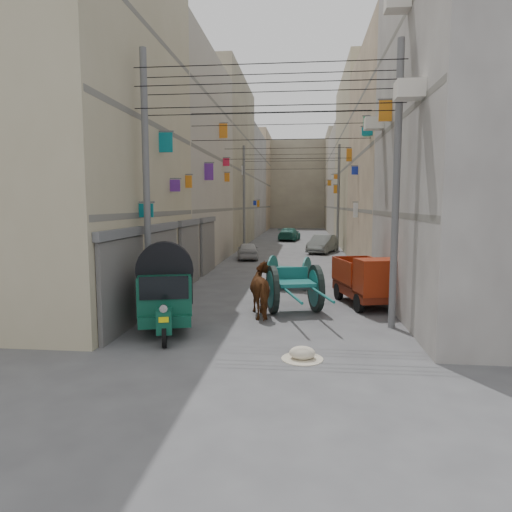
# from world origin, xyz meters

# --- Properties ---
(ground) EXTENTS (140.00, 140.00, 0.00)m
(ground) POSITION_xyz_m (0.00, 0.00, 0.00)
(ground) COLOR #49494B
(ground) RESTS_ON ground
(building_row_left) EXTENTS (8.00, 62.00, 14.00)m
(building_row_left) POSITION_xyz_m (-8.00, 34.13, 6.46)
(building_row_left) COLOR tan
(building_row_left) RESTS_ON ground
(building_row_right) EXTENTS (8.00, 62.00, 14.00)m
(building_row_right) POSITION_xyz_m (8.00, 34.13, 6.46)
(building_row_right) COLOR #A6A29B
(building_row_right) RESTS_ON ground
(end_cap_building) EXTENTS (22.00, 10.00, 13.00)m
(end_cap_building) POSITION_xyz_m (0.00, 66.00, 6.50)
(end_cap_building) COLOR tan
(end_cap_building) RESTS_ON ground
(shutters_left) EXTENTS (0.18, 14.40, 2.88)m
(shutters_left) POSITION_xyz_m (-3.92, 10.38, 1.49)
(shutters_left) COLOR #4F4F54
(shutters_left) RESTS_ON ground
(signboards) EXTENTS (8.22, 40.52, 5.67)m
(signboards) POSITION_xyz_m (-0.01, 21.66, 3.43)
(signboards) COLOR orange
(signboards) RESTS_ON ground
(ac_units) EXTENTS (0.70, 6.55, 3.35)m
(ac_units) POSITION_xyz_m (3.65, 7.67, 7.43)
(ac_units) COLOR silver
(ac_units) RESTS_ON ground
(utility_poles) EXTENTS (7.40, 22.20, 8.00)m
(utility_poles) POSITION_xyz_m (0.00, 17.00, 4.00)
(utility_poles) COLOR #5F5F61
(utility_poles) RESTS_ON ground
(overhead_cables) EXTENTS (7.40, 22.52, 1.12)m
(overhead_cables) POSITION_xyz_m (0.00, 14.40, 6.77)
(overhead_cables) COLOR black
(overhead_cables) RESTS_ON ground
(auto_rickshaw) EXTENTS (2.04, 2.84, 1.92)m
(auto_rickshaw) POSITION_xyz_m (-2.74, 4.85, 1.13)
(auto_rickshaw) COLOR black
(auto_rickshaw) RESTS_ON ground
(tonga_cart) EXTENTS (2.15, 3.68, 1.57)m
(tonga_cart) POSITION_xyz_m (0.76, 7.56, 0.82)
(tonga_cart) COLOR black
(tonga_cart) RESTS_ON ground
(mini_truck) EXTENTS (2.13, 3.38, 1.76)m
(mini_truck) POSITION_xyz_m (3.29, 8.54, 0.85)
(mini_truck) COLOR black
(mini_truck) RESTS_ON ground
(second_cart) EXTENTS (1.88, 1.75, 1.39)m
(second_cart) POSITION_xyz_m (0.45, 11.76, 0.74)
(second_cart) COLOR #155D59
(second_cart) RESTS_ON ground
(feed_sack) EXTENTS (0.60, 0.48, 0.30)m
(feed_sack) POSITION_xyz_m (1.05, 2.99, 0.15)
(feed_sack) COLOR beige
(feed_sack) RESTS_ON ground
(horse) EXTENTS (1.43, 2.16, 1.67)m
(horse) POSITION_xyz_m (-0.17, 7.00, 0.84)
(horse) COLOR brown
(horse) RESTS_ON ground
(distant_car_white) EXTENTS (1.78, 3.41, 1.11)m
(distant_car_white) POSITION_xyz_m (-2.57, 21.97, 0.55)
(distant_car_white) COLOR #B4B4B4
(distant_car_white) RESTS_ON ground
(distant_car_grey) EXTENTS (2.53, 4.21, 1.31)m
(distant_car_grey) POSITION_xyz_m (2.41, 26.44, 0.66)
(distant_car_grey) COLOR #5C615E
(distant_car_grey) RESTS_ON ground
(distant_car_green) EXTENTS (2.29, 4.49, 1.25)m
(distant_car_green) POSITION_xyz_m (-0.39, 37.71, 0.62)
(distant_car_green) COLOR #226558
(distant_car_green) RESTS_ON ground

